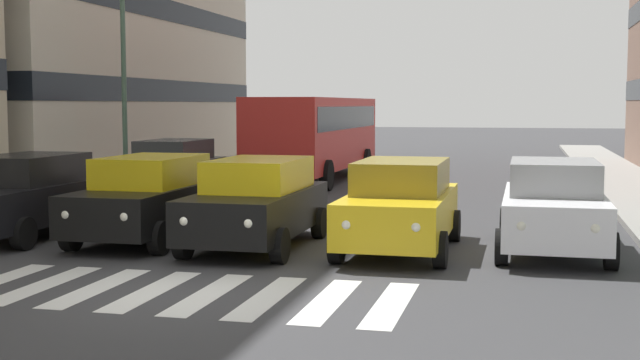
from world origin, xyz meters
TOP-DOWN VIEW (x-y plane):
  - ground_plane at (0.00, 0.00)m, footprint 180.00×180.00m
  - crosswalk_markings at (0.00, 0.00)m, footprint 6.75×2.80m
  - car_0 at (-5.46, -4.79)m, footprint 2.02×4.44m
  - car_1 at (-2.66, -4.24)m, footprint 2.02×4.44m
  - car_2 at (0.11, -4.00)m, footprint 2.02×4.44m
  - car_3 at (2.50, -4.27)m, footprint 2.02×4.44m
  - car_4 at (5.23, -4.13)m, footprint 2.02×4.44m
  - car_row2_0 at (5.23, -11.69)m, footprint 2.02×4.44m
  - bus_behind_traffic at (2.50, -18.42)m, footprint 2.78×10.50m
  - street_lamp_left at (-7.13, -7.95)m, footprint 3.46×0.28m
  - street_lamp_right at (7.15, -13.60)m, footprint 3.21×0.28m

SIDE VIEW (x-z plane):
  - ground_plane at x=0.00m, z-range 0.00..0.00m
  - crosswalk_markings at x=0.00m, z-range 0.00..0.01m
  - car_0 at x=-5.46m, z-range 0.03..1.75m
  - car_1 at x=-2.66m, z-range 0.03..1.75m
  - car_2 at x=0.11m, z-range 0.03..1.75m
  - car_3 at x=2.50m, z-range 0.03..1.75m
  - car_4 at x=5.23m, z-range 0.03..1.75m
  - car_row2_0 at x=5.23m, z-range 0.03..1.75m
  - bus_behind_traffic at x=2.50m, z-range 0.36..3.36m
  - street_lamp_right at x=7.15m, z-range 0.96..7.52m
  - street_lamp_left at x=-7.13m, z-range 1.01..8.09m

